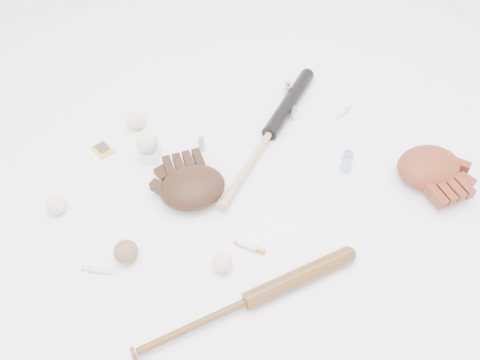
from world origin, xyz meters
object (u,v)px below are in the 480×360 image
object	(u,v)px
bat_dark	(270,133)
glove_dark	(192,187)
bat_wood	(248,301)
pedestal	(150,154)

from	to	relation	value
bat_dark	glove_dark	bearing A→B (deg)	161.85
bat_wood	glove_dark	world-z (taller)	glove_dark
bat_wood	pedestal	size ratio (longest dim) A/B	9.76
bat_dark	bat_wood	distance (m)	0.74
glove_dark	pedestal	world-z (taller)	glove_dark
bat_wood	pedestal	xyz separation A→B (m)	(-0.18, 0.71, -0.01)
bat_dark	glove_dark	distance (m)	0.42
bat_wood	glove_dark	bearing A→B (deg)	88.32
bat_dark	pedestal	distance (m)	0.49
glove_dark	pedestal	bearing A→B (deg)	114.08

